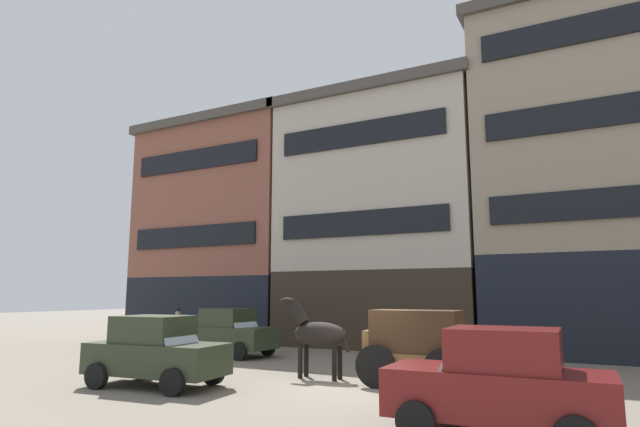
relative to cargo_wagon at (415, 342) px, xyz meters
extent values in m
plane|color=slate|center=(-1.23, -0.90, -1.15)|extent=(120.00, 120.00, 0.00)
cube|color=black|center=(-14.16, 10.45, 0.49)|extent=(9.44, 6.67, 3.28)
cube|color=brown|center=(-14.16, 10.45, 6.27)|extent=(9.44, 6.67, 8.28)
cube|color=#47423D|center=(-14.16, 10.45, 10.66)|extent=(9.94, 7.17, 0.50)
cube|color=black|center=(-14.16, 7.06, 4.20)|extent=(7.93, 0.12, 1.10)
cube|color=black|center=(-14.16, 7.06, 8.34)|extent=(7.93, 0.12, 1.10)
cube|color=#33281E|center=(-4.62, 10.45, 0.57)|extent=(9.34, 6.67, 3.43)
cube|color=#B7AD9E|center=(-4.62, 10.45, 6.33)|extent=(9.34, 6.67, 8.10)
cube|color=#47423D|center=(-4.62, 10.45, 10.63)|extent=(9.84, 7.17, 0.50)
cube|color=black|center=(-4.62, 7.06, 4.30)|extent=(7.85, 0.12, 1.10)
cube|color=black|center=(-4.62, 7.06, 8.36)|extent=(7.85, 0.12, 1.10)
cube|color=black|center=(4.36, 10.45, 0.80)|extent=(8.31, 6.67, 3.90)
cube|color=gray|center=(4.36, 10.45, 7.76)|extent=(8.31, 6.67, 10.00)
cube|color=#47423D|center=(4.36, 10.45, 13.01)|extent=(8.81, 7.17, 0.50)
cube|color=black|center=(4.36, 7.06, 4.42)|extent=(6.98, 0.12, 1.10)
cube|color=black|center=(4.36, 7.06, 7.76)|extent=(6.98, 0.12, 1.10)
cube|color=black|center=(4.36, 7.06, 11.09)|extent=(6.98, 0.12, 1.10)
cube|color=brown|center=(0.05, 0.00, -0.45)|extent=(2.71, 1.32, 0.36)
cube|color=#3D2819|center=(0.05, 0.00, 0.28)|extent=(2.30, 1.12, 1.10)
cube|color=brown|center=(-1.10, -0.01, 0.03)|extent=(0.41, 1.04, 0.50)
cylinder|color=black|center=(-0.84, -0.72, -0.60)|extent=(1.10, 0.09, 1.10)
cylinder|color=black|center=(-0.85, 0.70, -0.60)|extent=(1.10, 0.09, 1.10)
cylinder|color=black|center=(0.96, -0.70, -0.60)|extent=(1.10, 0.09, 1.10)
cylinder|color=black|center=(0.95, 0.72, -0.60)|extent=(1.10, 0.09, 1.10)
ellipsoid|color=black|center=(-2.85, 0.00, 0.10)|extent=(1.70, 0.61, 0.70)
cylinder|color=black|center=(-3.57, -0.01, 0.70)|extent=(0.67, 0.33, 0.76)
ellipsoid|color=black|center=(-3.97, -0.01, 1.00)|extent=(0.56, 0.24, 0.30)
cylinder|color=black|center=(-2.04, 0.01, -0.05)|extent=(0.27, 0.10, 0.65)
cylinder|color=black|center=(-3.40, -0.18, -0.67)|extent=(0.14, 0.14, 0.95)
cylinder|color=black|center=(-3.40, 0.18, -0.67)|extent=(0.14, 0.14, 0.95)
cylinder|color=black|center=(-2.30, -0.18, -0.67)|extent=(0.14, 0.14, 0.95)
cylinder|color=black|center=(-2.30, 0.18, -0.67)|extent=(0.14, 0.14, 0.95)
cube|color=#2D3823|center=(-6.00, -3.21, -0.42)|extent=(3.83, 1.93, 0.80)
cube|color=#2D3823|center=(-6.15, -3.22, 0.33)|extent=(1.92, 1.60, 0.70)
cube|color=silver|center=(-5.31, -3.14, 0.20)|extent=(0.45, 1.34, 0.56)
cylinder|color=black|center=(-4.89, -2.26, -0.82)|extent=(0.67, 0.24, 0.66)
cylinder|color=black|center=(-4.73, -3.94, -0.82)|extent=(0.67, 0.24, 0.66)
cylinder|color=black|center=(-7.28, -2.48, -0.82)|extent=(0.67, 0.24, 0.66)
cylinder|color=black|center=(-7.12, -4.15, -0.82)|extent=(0.67, 0.24, 0.66)
cube|color=#2D3823|center=(-8.48, 3.09, -0.42)|extent=(3.81, 1.86, 0.80)
cube|color=#2D3823|center=(-8.63, 3.10, 0.33)|extent=(1.90, 1.57, 0.70)
cube|color=silver|center=(-7.78, 3.04, 0.20)|extent=(0.43, 1.33, 0.56)
cylinder|color=black|center=(-7.22, 3.84, -0.82)|extent=(0.67, 0.23, 0.66)
cylinder|color=black|center=(-7.34, 2.17, -0.82)|extent=(0.67, 0.23, 0.66)
cylinder|color=black|center=(-9.61, 4.02, -0.82)|extent=(0.67, 0.23, 0.66)
cylinder|color=black|center=(-9.73, 2.34, -0.82)|extent=(0.67, 0.23, 0.66)
cube|color=maroon|center=(2.73, -4.02, -0.42)|extent=(3.75, 1.72, 0.80)
cube|color=maroon|center=(2.88, -4.02, 0.33)|extent=(1.84, 1.50, 0.70)
cube|color=silver|center=(2.03, -4.04, 0.20)|extent=(0.38, 1.32, 0.56)
cylinder|color=black|center=(1.56, -4.90, -0.82)|extent=(0.67, 0.20, 0.66)
cylinder|color=black|center=(1.51, -3.22, -0.82)|extent=(0.67, 0.20, 0.66)
cylinder|color=black|center=(3.90, -3.14, -0.82)|extent=(0.67, 0.20, 0.66)
cylinder|color=black|center=(-11.53, 3.30, -0.72)|extent=(0.16, 0.16, 0.85)
cylinder|color=black|center=(-11.33, 3.30, -0.72)|extent=(0.16, 0.16, 0.85)
cylinder|color=black|center=(-11.43, 3.30, 0.01)|extent=(0.39, 0.39, 0.62)
sphere|color=tan|center=(-11.43, 3.30, 0.45)|extent=(0.22, 0.22, 0.22)
cylinder|color=black|center=(-11.43, 3.30, 0.55)|extent=(0.28, 0.28, 0.02)
cylinder|color=black|center=(-11.43, 3.30, 0.60)|extent=(0.18, 0.18, 0.09)
cylinder|color=maroon|center=(2.78, 5.12, -0.80)|extent=(0.24, 0.24, 0.70)
sphere|color=maroon|center=(2.78, 5.12, -0.43)|extent=(0.22, 0.22, 0.22)
camera|label=1|loc=(4.40, -13.59, 1.28)|focal=29.13mm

